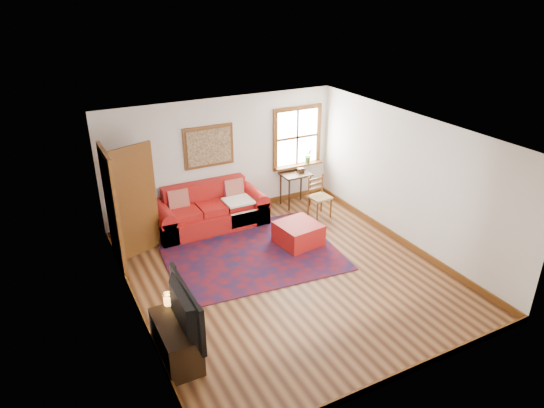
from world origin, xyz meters
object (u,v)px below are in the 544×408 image
side_table (296,179)px  ladder_back_chair (318,195)px  red_ottoman (298,234)px  red_leather_sofa (210,213)px  media_cabinet (176,341)px

side_table → ladder_back_chair: 0.72m
red_ottoman → ladder_back_chair: bearing=34.3°
side_table → red_leather_sofa: bearing=-177.5°
red_leather_sofa → red_ottoman: 1.91m
red_leather_sofa → media_cabinet: bearing=-117.5°
red_leather_sofa → media_cabinet: 3.82m
side_table → ladder_back_chair: bearing=-76.5°
red_ottoman → side_table: bearing=55.0°
side_table → media_cabinet: 5.17m
red_ottoman → ladder_back_chair: ladder_back_chair is taller
side_table → media_cabinet: side_table is taller
ladder_back_chair → side_table: bearing=103.5°
side_table → media_cabinet: bearing=-137.6°
red_leather_sofa → red_ottoman: size_ratio=3.02×
red_ottoman → media_cabinet: (-2.98, -1.92, 0.06)m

